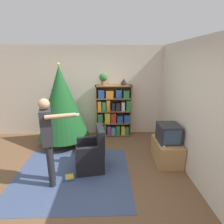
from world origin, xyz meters
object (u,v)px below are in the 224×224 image
at_px(bookshelf, 113,113).
at_px(table_lamp, 124,82).
at_px(television, 168,133).
at_px(armchair, 92,155).
at_px(christmas_tree, 62,103).
at_px(potted_plant, 103,78).
at_px(standing_person, 48,136).

distance_m(bookshelf, table_lamp, 0.95).
bearing_deg(television, armchair, -171.77).
distance_m(christmas_tree, potted_plant, 1.31).
relative_size(armchair, standing_person, 0.57).
bearing_deg(standing_person, bookshelf, 134.56).
bearing_deg(christmas_tree, standing_person, -84.53).
xyz_separation_m(television, potted_plant, (-1.43, 1.47, 1.02)).
bearing_deg(potted_plant, christmas_tree, -155.07).
distance_m(television, standing_person, 2.45).
xyz_separation_m(television, table_lamp, (-0.85, 1.47, 0.93)).
height_order(television, standing_person, standing_person).
distance_m(christmas_tree, table_lamp, 1.79).
xyz_separation_m(standing_person, potted_plant, (0.92, 2.13, 0.75)).
bearing_deg(armchair, television, 89.91).
height_order(television, christmas_tree, christmas_tree).
xyz_separation_m(bookshelf, armchair, (-0.51, -1.70, -0.39)).
bearing_deg(table_lamp, bookshelf, -177.92).
relative_size(television, christmas_tree, 0.22).
bearing_deg(christmas_tree, armchair, -54.98).
relative_size(standing_person, potted_plant, 4.90).
height_order(armchair, standing_person, standing_person).
distance_m(christmas_tree, armchair, 1.69).
relative_size(bookshelf, table_lamp, 7.59).
xyz_separation_m(armchair, table_lamp, (0.80, 1.71, 1.30)).
bearing_deg(standing_person, television, 89.95).
height_order(potted_plant, table_lamp, potted_plant).
xyz_separation_m(television, armchair, (-1.65, -0.24, -0.36)).
distance_m(armchair, table_lamp, 2.29).
bearing_deg(table_lamp, christmas_tree, -163.17).
bearing_deg(armchair, standing_person, -66.62).
xyz_separation_m(bookshelf, christmas_tree, (-1.36, -0.49, 0.43)).
distance_m(television, potted_plant, 2.29).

